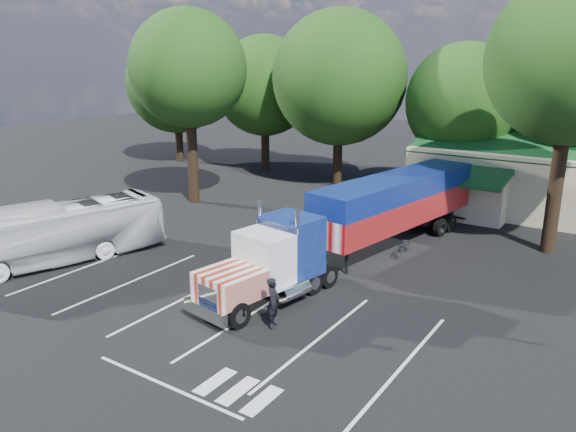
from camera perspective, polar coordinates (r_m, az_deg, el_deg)
The scene contains 12 objects.
ground at distance 28.17m, azimuth -2.00°, elevation -4.12°, with size 120.00×120.00×0.00m, color black.
tree_row_a at distance 53.36m, azimuth -11.31°, elevation 13.09°, with size 9.00×9.00×11.68m.
tree_row_b at distance 48.53m, azimuth -2.39°, elevation 13.06°, with size 8.40×8.40×11.35m.
tree_row_c at distance 42.87m, azimuth 5.25°, elevation 13.81°, with size 10.00×10.00×13.05m.
tree_row_d at distance 40.72m, azimuth 17.51°, elevation 10.97°, with size 8.00×8.00×10.60m.
tree_near_left at distance 37.77m, azimuth -10.10°, elevation 14.50°, with size 7.60×7.60×12.65m.
tree_near_right at distance 30.21m, azimuth 26.97°, elevation 13.91°, with size 8.00×8.00×13.50m.
semi_truck at distance 27.64m, azimuth 8.15°, elevation 0.16°, with size 5.45×18.82×3.92m.
woman at distance 20.87m, azimuth -1.52°, elevation -8.77°, with size 0.71×0.46×1.94m, color black.
bicycle at distance 28.78m, azimuth 11.58°, elevation -2.99°, with size 0.63×1.82×0.96m, color black.
tour_bus at distance 29.18m, azimuth -22.72°, elevation -1.65°, with size 2.46×10.50×2.92m, color silver.
silver_sedan at distance 36.76m, azimuth 27.12°, elevation 0.06°, with size 1.45×4.16×1.37m, color #ACAEB4.
Camera 1 is at (15.41, -21.46, 9.78)m, focal length 35.00 mm.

